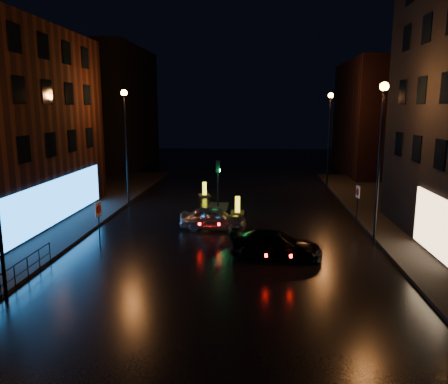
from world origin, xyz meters
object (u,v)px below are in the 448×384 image
at_px(silver_hatchback, 213,218).
at_px(bollard_far, 205,193).
at_px(road_sign_left, 98,213).
at_px(road_sign_right, 358,195).
at_px(traffic_signal, 218,201).
at_px(bollard_near, 238,210).
at_px(dark_sedan, 276,245).

xyz_separation_m(silver_hatchback, bollard_far, (-1.71, 9.85, -0.42)).
bearing_deg(road_sign_left, road_sign_right, 32.14).
relative_size(traffic_signal, bollard_near, 2.47).
bearing_deg(traffic_signal, silver_hatchback, -87.66).
xyz_separation_m(silver_hatchback, road_sign_right, (8.85, 2.30, 1.09)).
distance_m(silver_hatchback, bollard_far, 10.01).
xyz_separation_m(bollard_far, road_sign_left, (-3.91, -13.44, 1.50)).
bearing_deg(traffic_signal, road_sign_left, -120.00).
bearing_deg(silver_hatchback, dark_sedan, -140.23).
height_order(traffic_signal, road_sign_right, traffic_signal).
xyz_separation_m(silver_hatchback, road_sign_left, (-5.62, -3.58, 1.08)).
bearing_deg(traffic_signal, road_sign_right, -20.78).
bearing_deg(silver_hatchback, bollard_far, 13.32).
bearing_deg(road_sign_left, bollard_near, 57.66).
bearing_deg(traffic_signal, bollard_near, -50.09).
distance_m(traffic_signal, silver_hatchback, 5.75).
xyz_separation_m(traffic_signal, road_sign_right, (9.08, -3.45, 1.25)).
distance_m(dark_sedan, road_sign_left, 9.26).
bearing_deg(road_sign_left, silver_hatchback, 42.54).
height_order(bollard_far, road_sign_right, road_sign_right).
xyz_separation_m(traffic_signal, bollard_near, (1.49, -1.78, -0.24)).
height_order(bollard_far, road_sign_left, road_sign_left).
distance_m(traffic_signal, bollard_near, 2.34).
bearing_deg(dark_sedan, silver_hatchback, 40.11).
distance_m(dark_sedan, bollard_near, 9.01).
relative_size(dark_sedan, bollard_near, 3.16).
xyz_separation_m(road_sign_left, road_sign_right, (14.47, 5.88, 0.00)).
distance_m(silver_hatchback, bollard_near, 4.18).
bearing_deg(road_sign_right, bollard_far, -43.53).
bearing_deg(dark_sedan, road_sign_left, 86.49).
bearing_deg(dark_sedan, road_sign_right, -33.37).
bearing_deg(bollard_far, silver_hatchback, -95.47).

